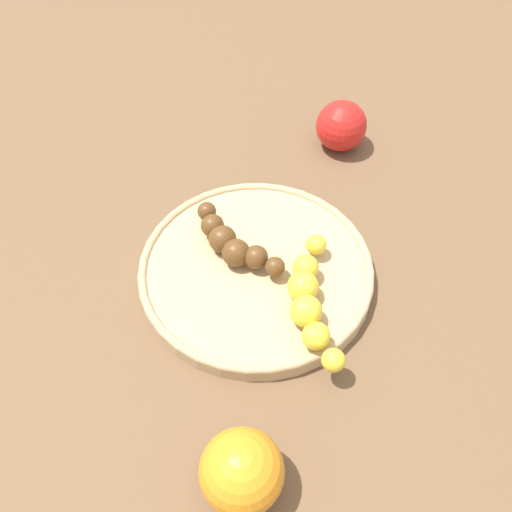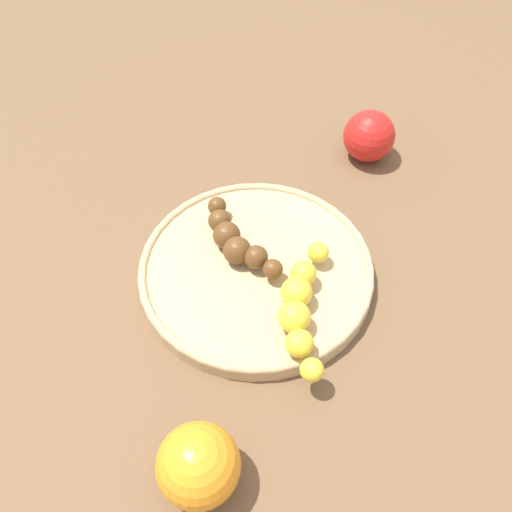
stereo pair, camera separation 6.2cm
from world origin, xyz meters
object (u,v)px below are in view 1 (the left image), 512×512
(apple_red, at_px, (341,126))
(orange_fruit, at_px, (242,471))
(fruit_bowl, at_px, (256,270))
(banana_overripe, at_px, (232,243))
(banana_yellow, at_px, (310,298))

(apple_red, relative_size, orange_fruit, 0.95)
(fruit_bowl, xyz_separation_m, banana_overripe, (0.03, -0.01, 0.02))
(banana_overripe, relative_size, banana_yellow, 0.75)
(orange_fruit, bearing_deg, banana_yellow, -95.88)
(banana_overripe, distance_m, apple_red, 0.26)
(fruit_bowl, height_order, orange_fruit, orange_fruit)
(apple_red, bearing_deg, banana_yellow, 93.39)
(banana_overripe, height_order, orange_fruit, orange_fruit)
(banana_overripe, bearing_deg, fruit_bowl, 98.88)
(banana_overripe, relative_size, apple_red, 1.74)
(fruit_bowl, height_order, apple_red, apple_red)
(fruit_bowl, relative_size, orange_fruit, 3.63)
(banana_yellow, bearing_deg, banana_overripe, -45.22)
(apple_red, height_order, orange_fruit, orange_fruit)
(banana_overripe, bearing_deg, banana_yellow, 93.79)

